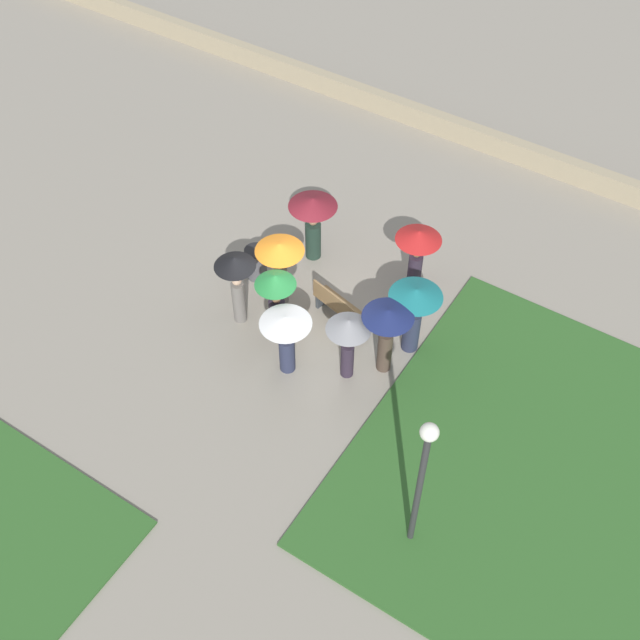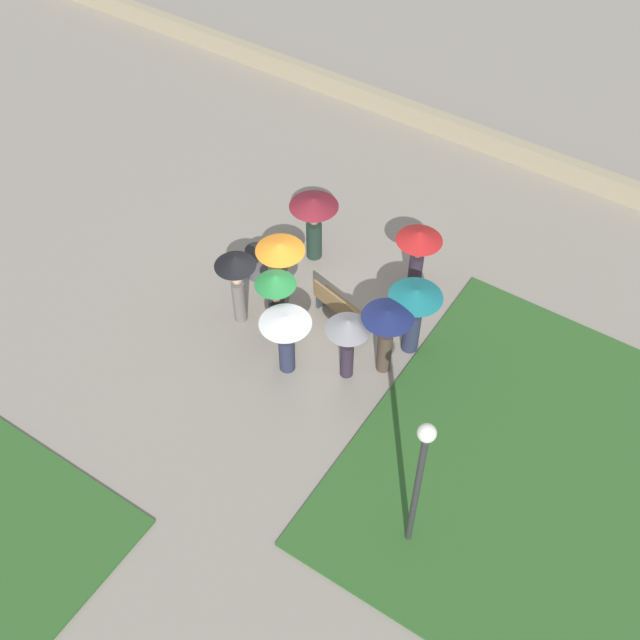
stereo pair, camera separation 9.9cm
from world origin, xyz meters
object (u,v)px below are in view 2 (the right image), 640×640
crowd_person_teal (414,308)px  crowd_person_green (276,296)px  crowd_person_red (418,246)px  trash_bin (257,262)px  crowd_person_maroon (314,215)px  crowd_person_grey (348,334)px  crowd_person_orange (281,258)px  park_bench (340,307)px  lamp_post (420,471)px  crowd_person_white (286,332)px  crowd_person_black (236,275)px  crowd_person_navy (387,326)px

crowd_person_teal → crowd_person_green: bearing=90.1°
crowd_person_red → crowd_person_teal: bearing=-39.4°
trash_bin → crowd_person_maroon: crowd_person_maroon is taller
crowd_person_grey → crowd_person_orange: bearing=133.4°
park_bench → crowd_person_grey: crowd_person_grey is taller
park_bench → trash_bin: (2.51, -0.15, -0.02)m
lamp_post → crowd_person_green: (5.00, -2.80, -1.16)m
park_bench → crowd_person_orange: size_ratio=0.85×
crowd_person_red → crowd_person_teal: crowd_person_teal is taller
crowd_person_orange → crowd_person_white: bearing=-2.4°
crowd_person_grey → crowd_person_black: bearing=156.0°
crowd_person_green → crowd_person_teal: bearing=60.9°
crowd_person_teal → crowd_person_black: crowd_person_black is taller
lamp_post → crowd_person_black: (6.04, -2.74, -1.02)m
crowd_person_white → crowd_person_orange: 2.10m
trash_bin → crowd_person_teal: crowd_person_teal is taller
park_bench → trash_bin: 2.51m
crowd_person_grey → crowd_person_teal: bearing=37.4°
crowd_person_grey → crowd_person_green: (1.92, -0.09, -0.04)m
lamp_post → crowd_person_navy: (2.49, -3.30, -1.08)m
crowd_person_teal → crowd_person_grey: bearing=124.5°
lamp_post → trash_bin: size_ratio=4.34×
trash_bin → crowd_person_white: 3.12m
park_bench → crowd_person_navy: (-1.56, 0.65, 0.95)m
crowd_person_navy → crowd_person_maroon: size_ratio=1.02×
lamp_post → crowd_person_red: 6.73m
crowd_person_green → crowd_person_black: crowd_person_black is taller
crowd_person_black → trash_bin: bearing=41.5°
crowd_person_white → crowd_person_black: crowd_person_black is taller
lamp_post → crowd_person_green: bearing=-29.2°
lamp_post → crowd_person_white: size_ratio=2.22×
crowd_person_black → crowd_person_grey: bearing=-69.3°
park_bench → crowd_person_white: size_ratio=0.92×
crowd_person_grey → crowd_person_orange: crowd_person_orange is taller
crowd_person_grey → lamp_post: bearing=-64.8°
crowd_person_white → crowd_person_navy: (-1.79, -1.18, 0.17)m
crowd_person_navy → crowd_person_orange: size_ratio=1.04×
crowd_person_orange → crowd_person_black: (0.48, 1.03, 0.07)m
lamp_post → crowd_person_teal: 4.87m
park_bench → crowd_person_red: (-0.93, -1.90, 0.92)m
trash_bin → crowd_person_red: crowd_person_red is taller
lamp_post → crowd_person_red: bearing=-62.0°
crowd_person_white → crowd_person_red: crowd_person_red is taller
park_bench → lamp_post: (-4.05, 3.96, 2.03)m
crowd_person_white → crowd_person_grey: (-1.20, -0.58, 0.13)m
crowd_person_grey → crowd_person_navy: bearing=21.3°
crowd_person_white → crowd_person_grey: bearing=-172.2°
trash_bin → crowd_person_navy: (-4.07, 0.81, 0.97)m
trash_bin → crowd_person_black: (-0.51, 1.37, 1.03)m
crowd_person_black → crowd_person_green: bearing=-65.5°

